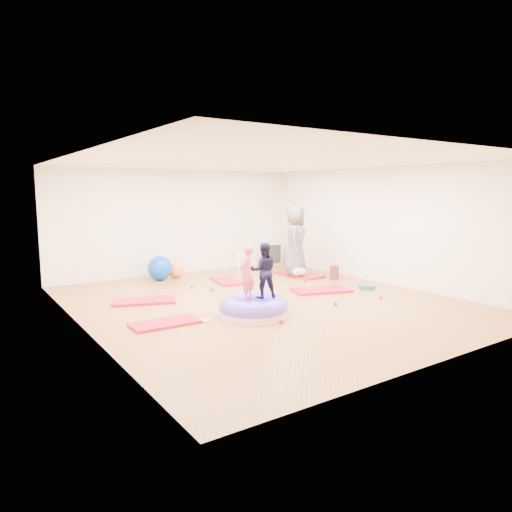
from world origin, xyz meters
TOP-DOWN VIEW (x-y plane):
  - room at (0.00, 0.00)m, footprint 7.01×8.01m
  - gym_mat_front_left at (-2.31, -0.38)m, footprint 1.13×0.58m
  - gym_mat_mid_left at (-2.04, 1.32)m, footprint 1.37×1.01m
  - gym_mat_center_back at (0.40, 2.19)m, footprint 0.76×1.16m
  - gym_mat_right at (1.61, 0.07)m, footprint 1.43×1.01m
  - gym_mat_rear_right at (2.42, 1.82)m, footprint 0.78×1.33m
  - inflatable_cushion at (-0.79, -0.79)m, footprint 1.25×1.25m
  - child_pink at (-0.94, -0.80)m, footprint 0.43×0.41m
  - child_navy at (-0.59, -0.81)m, footprint 0.60×0.55m
  - adult_caregiver at (2.31, 1.87)m, footprint 1.02×1.02m
  - infant at (2.22, 1.58)m, footprint 0.38×0.39m
  - ball_pit_balls at (0.60, 0.29)m, footprint 2.83×3.55m
  - exercise_ball_blue at (-0.87, 3.33)m, footprint 0.62×0.62m
  - exercise_ball_orange at (-0.40, 3.40)m, footprint 0.40×0.40m
  - infant_play_gym at (1.30, 2.89)m, footprint 0.71×0.67m
  - cube_shelf at (2.89, 3.79)m, footprint 0.66×0.33m
  - balance_disc at (2.67, -0.29)m, footprint 0.40×0.40m
  - backpack at (2.90, 1.01)m, footprint 0.34×0.31m
  - yellow_toy at (-1.66, -0.60)m, footprint 0.20×0.20m

SIDE VIEW (x-z plane):
  - yellow_toy at x=-1.66m, z-range 0.00..0.03m
  - gym_mat_center_back at x=0.40m, z-range 0.00..0.04m
  - gym_mat_front_left at x=-2.31m, z-range 0.00..0.05m
  - gym_mat_mid_left at x=-2.04m, z-range 0.00..0.05m
  - gym_mat_rear_right at x=2.42m, z-range 0.00..0.05m
  - gym_mat_right at x=1.61m, z-range 0.00..0.05m
  - ball_pit_balls at x=0.60m, z-range 0.00..0.07m
  - balance_disc at x=2.67m, z-range 0.00..0.09m
  - inflatable_cushion at x=-0.79m, z-range -0.04..0.35m
  - backpack at x=2.90m, z-range 0.00..0.33m
  - infant at x=2.22m, z-range 0.06..0.28m
  - exercise_ball_orange at x=-0.40m, z-range 0.00..0.40m
  - exercise_ball_blue at x=-0.87m, z-range 0.00..0.62m
  - cube_shelf at x=2.89m, z-range 0.00..0.66m
  - infant_play_gym at x=1.30m, z-range 0.09..0.63m
  - child_pink at x=-0.94m, z-range 0.36..1.35m
  - child_navy at x=-0.59m, z-range 0.36..1.36m
  - adult_caregiver at x=2.31m, z-range 0.05..1.84m
  - room at x=0.00m, z-range 0.00..2.80m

